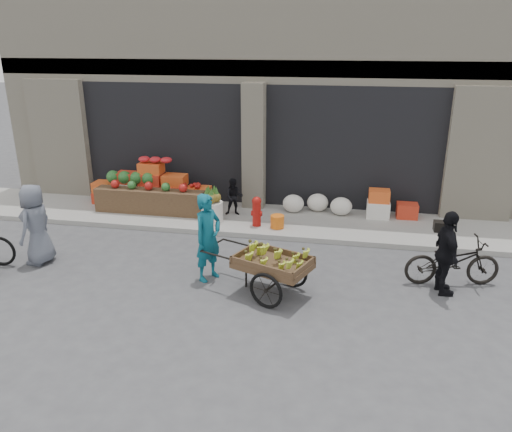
% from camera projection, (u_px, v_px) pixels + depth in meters
% --- Properties ---
extents(ground, '(80.00, 80.00, 0.00)m').
position_uv_depth(ground, '(198.00, 302.00, 8.61)').
color(ground, '#424244').
rests_on(ground, ground).
extents(sidewalk, '(18.00, 2.20, 0.12)m').
position_uv_depth(sidewalk, '(247.00, 219.00, 12.38)').
color(sidewalk, gray).
rests_on(sidewalk, ground).
extents(building, '(14.00, 6.45, 7.00)m').
position_uv_depth(building, '(274.00, 71.00, 14.90)').
color(building, beige).
rests_on(building, ground).
extents(fruit_display, '(3.10, 1.12, 1.24)m').
position_uv_depth(fruit_display, '(155.00, 187.00, 12.88)').
color(fruit_display, red).
rests_on(fruit_display, sidewalk).
extents(pineapple_bin, '(0.52, 0.52, 0.50)m').
position_uv_depth(pineapple_bin, '(212.00, 212.00, 11.95)').
color(pineapple_bin, silver).
rests_on(pineapple_bin, sidewalk).
extents(fire_hydrant, '(0.22, 0.22, 0.71)m').
position_uv_depth(fire_hydrant, '(257.00, 210.00, 11.66)').
color(fire_hydrant, '#A5140F').
rests_on(fire_hydrant, sidewalk).
extents(orange_bucket, '(0.32, 0.32, 0.30)m').
position_uv_depth(orange_bucket, '(277.00, 222.00, 11.60)').
color(orange_bucket, orange).
rests_on(orange_bucket, sidewalk).
extents(right_bay_goods, '(3.35, 0.60, 0.70)m').
position_uv_depth(right_bay_goods, '(355.00, 205.00, 12.34)').
color(right_bay_goods, silver).
rests_on(right_bay_goods, sidewalk).
extents(seated_person, '(0.51, 0.43, 0.93)m').
position_uv_depth(seated_person, '(234.00, 197.00, 12.36)').
color(seated_person, black).
rests_on(seated_person, sidewalk).
extents(banana_cart, '(2.31, 1.56, 0.90)m').
position_uv_depth(banana_cart, '(270.00, 260.00, 8.65)').
color(banana_cart, brown).
rests_on(banana_cart, ground).
extents(vendor_woman, '(0.64, 0.72, 1.67)m').
position_uv_depth(vendor_woman, '(208.00, 238.00, 9.18)').
color(vendor_woman, '#0D5567').
rests_on(vendor_woman, ground).
extents(vendor_grey, '(0.56, 0.83, 1.64)m').
position_uv_depth(vendor_grey, '(36.00, 224.00, 9.86)').
color(vendor_grey, slate).
rests_on(vendor_grey, ground).
extents(bicycle, '(1.79, 0.89, 0.90)m').
position_uv_depth(bicycle, '(452.00, 262.00, 9.10)').
color(bicycle, black).
rests_on(bicycle, ground).
extents(cyclist, '(0.53, 0.95, 1.54)m').
position_uv_depth(cyclist, '(447.00, 253.00, 8.65)').
color(cyclist, black).
rests_on(cyclist, ground).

